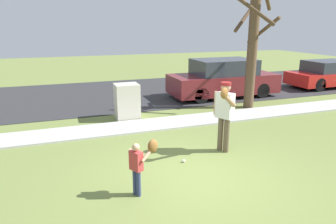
{
  "coord_description": "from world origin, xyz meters",
  "views": [
    {
      "loc": [
        -2.54,
        -5.31,
        3.07
      ],
      "look_at": [
        -0.09,
        1.59,
        1.0
      ],
      "focal_mm": 33.0,
      "sensor_mm": 36.0,
      "label": 1
    }
  ],
  "objects_px": {
    "utility_cabinet": "(127,102)",
    "parked_suv_maroon": "(223,79)",
    "person_child": "(141,160)",
    "street_tree_near": "(253,45)",
    "parked_hatchback_red": "(327,74)",
    "person_adult": "(224,109)",
    "baseball": "(184,161)"
  },
  "relations": [
    {
      "from": "person_child",
      "to": "utility_cabinet",
      "type": "xyz_separation_m",
      "value": [
        0.8,
        4.86,
        -0.1
      ]
    },
    {
      "from": "person_adult",
      "to": "baseball",
      "type": "relative_size",
      "value": 23.79
    },
    {
      "from": "utility_cabinet",
      "to": "parked_suv_maroon",
      "type": "distance_m",
      "value": 5.08
    },
    {
      "from": "street_tree_near",
      "to": "parked_suv_maroon",
      "type": "xyz_separation_m",
      "value": [
        -0.02,
        1.99,
        -1.58
      ]
    },
    {
      "from": "person_adult",
      "to": "street_tree_near",
      "type": "relative_size",
      "value": 0.4
    },
    {
      "from": "person_adult",
      "to": "parked_suv_maroon",
      "type": "bearing_deg",
      "value": -146.62
    },
    {
      "from": "utility_cabinet",
      "to": "parked_hatchback_red",
      "type": "relative_size",
      "value": 0.3
    },
    {
      "from": "street_tree_near",
      "to": "parked_suv_maroon",
      "type": "distance_m",
      "value": 2.54
    },
    {
      "from": "person_adult",
      "to": "parked_hatchback_red",
      "type": "distance_m",
      "value": 10.71
    },
    {
      "from": "street_tree_near",
      "to": "parked_hatchback_red",
      "type": "distance_m",
      "value": 6.62
    },
    {
      "from": "parked_suv_maroon",
      "to": "baseball",
      "type": "bearing_deg",
      "value": 53.71
    },
    {
      "from": "utility_cabinet",
      "to": "parked_suv_maroon",
      "type": "xyz_separation_m",
      "value": [
        4.7,
        1.91,
        0.19
      ]
    },
    {
      "from": "person_child",
      "to": "parked_suv_maroon",
      "type": "relative_size",
      "value": 0.23
    },
    {
      "from": "baseball",
      "to": "person_adult",
      "type": "bearing_deg",
      "value": 13.1
    },
    {
      "from": "person_adult",
      "to": "street_tree_near",
      "type": "bearing_deg",
      "value": -158.88
    },
    {
      "from": "parked_suv_maroon",
      "to": "parked_hatchback_red",
      "type": "relative_size",
      "value": 1.17
    },
    {
      "from": "parked_hatchback_red",
      "to": "street_tree_near",
      "type": "bearing_deg",
      "value": 19.37
    },
    {
      "from": "baseball",
      "to": "person_child",
      "type": "bearing_deg",
      "value": -141.56
    },
    {
      "from": "parked_hatchback_red",
      "to": "person_child",
      "type": "bearing_deg",
      "value": 30.82
    },
    {
      "from": "person_child",
      "to": "street_tree_near",
      "type": "xyz_separation_m",
      "value": [
        5.52,
        4.78,
        1.68
      ]
    },
    {
      "from": "person_child",
      "to": "utility_cabinet",
      "type": "distance_m",
      "value": 4.93
    },
    {
      "from": "person_child",
      "to": "baseball",
      "type": "bearing_deg",
      "value": 11.04
    },
    {
      "from": "parked_suv_maroon",
      "to": "street_tree_near",
      "type": "bearing_deg",
      "value": 90.59
    },
    {
      "from": "person_adult",
      "to": "parked_suv_maroon",
      "type": "relative_size",
      "value": 0.37
    },
    {
      "from": "street_tree_near",
      "to": "parked_suv_maroon",
      "type": "relative_size",
      "value": 0.94
    },
    {
      "from": "street_tree_near",
      "to": "parked_hatchback_red",
      "type": "bearing_deg",
      "value": 19.37
    },
    {
      "from": "person_child",
      "to": "utility_cabinet",
      "type": "height_order",
      "value": "utility_cabinet"
    },
    {
      "from": "baseball",
      "to": "utility_cabinet",
      "type": "xyz_separation_m",
      "value": [
        -0.48,
        3.84,
        0.56
      ]
    },
    {
      "from": "baseball",
      "to": "parked_suv_maroon",
      "type": "bearing_deg",
      "value": 53.71
    },
    {
      "from": "person_adult",
      "to": "parked_hatchback_red",
      "type": "bearing_deg",
      "value": -175.81
    },
    {
      "from": "person_child",
      "to": "street_tree_near",
      "type": "height_order",
      "value": "street_tree_near"
    },
    {
      "from": "parked_hatchback_red",
      "to": "utility_cabinet",
      "type": "bearing_deg",
      "value": 10.74
    }
  ]
}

